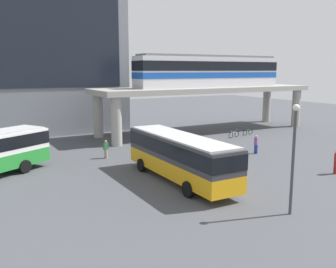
{
  "coord_description": "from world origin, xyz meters",
  "views": [
    {
      "loc": [
        -14.05,
        -19.91,
        7.63
      ],
      "look_at": [
        1.46,
        7.13,
        2.2
      ],
      "focal_mm": 39.45,
      "sensor_mm": 36.0,
      "label": 1
    }
  ],
  "objects": [
    {
      "name": "bus_main",
      "position": [
        -1.07,
        1.13,
        1.99
      ],
      "size": [
        2.86,
        11.07,
        3.22
      ],
      "color": "orange",
      "rests_on": "ground_plane"
    },
    {
      "name": "lamp_post",
      "position": [
        0.96,
        -6.9,
        3.51
      ],
      "size": [
        0.36,
        0.36,
        5.91
      ],
      "color": "#3F3F44",
      "rests_on": "ground_plane"
    },
    {
      "name": "train",
      "position": [
        13.32,
        17.47,
        7.52
      ],
      "size": [
        19.7,
        2.96,
        3.84
      ],
      "color": "silver",
      "rests_on": "elevated_platform"
    },
    {
      "name": "pedestrian_waiting_near_stop",
      "position": [
        -3.1,
        10.07,
        0.75
      ],
      "size": [
        0.43,
        0.32,
        1.61
      ],
      "color": "gray",
      "rests_on": "ground_plane"
    },
    {
      "name": "pedestrian_by_bike_rack",
      "position": [
        9.57,
        4.93,
        0.81
      ],
      "size": [
        0.47,
        0.42,
        1.72
      ],
      "color": "navy",
      "rests_on": "ground_plane"
    },
    {
      "name": "bicycle_red",
      "position": [
        5.54,
        11.96,
        0.36
      ],
      "size": [
        1.74,
        0.52,
        1.04
      ],
      "color": "black",
      "rests_on": "ground_plane"
    },
    {
      "name": "pedestrian_near_building",
      "position": [
        9.99,
        -3.1,
        0.86
      ],
      "size": [
        0.47,
        0.39,
        1.82
      ],
      "color": "maroon",
      "rests_on": "ground_plane"
    },
    {
      "name": "elevated_platform",
      "position": [
        12.84,
        17.47,
        4.8
      ],
      "size": [
        28.49,
        7.11,
        5.55
      ],
      "color": "#9E9B93",
      "rests_on": "ground_plane"
    },
    {
      "name": "bicycle_green",
      "position": [
        15.71,
        12.86,
        0.36
      ],
      "size": [
        1.77,
        0.38,
        1.04
      ],
      "color": "black",
      "rests_on": "ground_plane"
    },
    {
      "name": "ground_plane",
      "position": [
        0.0,
        10.0,
        0.0
      ],
      "size": [
        120.0,
        120.0,
        0.0
      ],
      "primitive_type": "plane",
      "color": "#47494F"
    },
    {
      "name": "station_building",
      "position": [
        -8.26,
        30.71,
        10.46
      ],
      "size": [
        26.49,
        15.56,
        20.91
      ],
      "color": "slate",
      "rests_on": "ground_plane"
    },
    {
      "name": "bicycle_silver",
      "position": [
        13.14,
        12.33,
        0.36
      ],
      "size": [
        1.77,
        0.42,
        1.04
      ],
      "color": "black",
      "rests_on": "ground_plane"
    }
  ]
}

